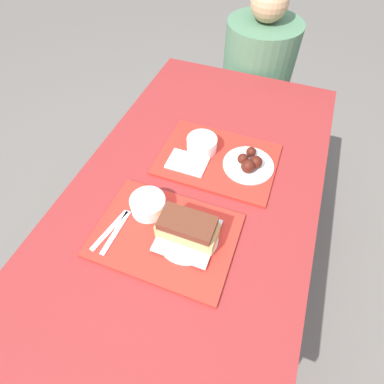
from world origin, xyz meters
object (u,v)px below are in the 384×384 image
tray_far (218,159)px  brisket_sandwich_plate (188,230)px  bowl_coleslaw_far (202,144)px  tray_near (165,235)px  person_seated_across (258,63)px  bowl_coleslaw_near (148,204)px  wings_plate_far (249,163)px

tray_far → brisket_sandwich_plate: size_ratio=2.28×
tray_far → bowl_coleslaw_far: (-0.07, 0.03, 0.04)m
tray_near → person_seated_across: size_ratio=0.65×
brisket_sandwich_plate → bowl_coleslaw_far: 0.40m
tray_near → bowl_coleslaw_near: 0.12m
brisket_sandwich_plate → person_seated_across: size_ratio=0.28×
tray_near → person_seated_across: (0.03, 1.23, -0.06)m
tray_near → brisket_sandwich_plate: bearing=12.1°
tray_far → bowl_coleslaw_far: size_ratio=3.78×
brisket_sandwich_plate → bowl_coleslaw_near: bearing=161.8°
tray_far → bowl_coleslaw_far: 0.09m
brisket_sandwich_plate → person_seated_across: 1.23m
bowl_coleslaw_near → brisket_sandwich_plate: 0.17m
brisket_sandwich_plate → wings_plate_far: bearing=73.5°
bowl_coleslaw_near → person_seated_across: 1.18m
bowl_coleslaw_far → wings_plate_far: wings_plate_far is taller
bowl_coleslaw_near → brisket_sandwich_plate: (0.16, -0.05, 0.01)m
bowl_coleslaw_far → wings_plate_far: size_ratio=0.62×
tray_near → bowl_coleslaw_far: bearing=92.7°
bowl_coleslaw_near → wings_plate_far: 0.41m
bowl_coleslaw_near → bowl_coleslaw_far: size_ratio=1.00×
bowl_coleslaw_far → person_seated_across: (0.05, 0.83, -0.10)m
tray_near → brisket_sandwich_plate: 0.09m
person_seated_across → tray_far: bearing=-88.4°
person_seated_across → brisket_sandwich_plate: bearing=-88.2°
brisket_sandwich_plate → wings_plate_far: size_ratio=1.02×
bowl_coleslaw_far → bowl_coleslaw_near: bearing=-102.1°
tray_near → brisket_sandwich_plate: size_ratio=2.28×
tray_far → wings_plate_far: 0.12m
person_seated_across → bowl_coleslaw_far: bearing=-93.5°
bowl_coleslaw_near → tray_near: bearing=-37.2°
bowl_coleslaw_near → bowl_coleslaw_far: same height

